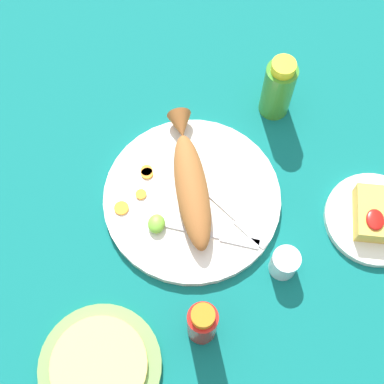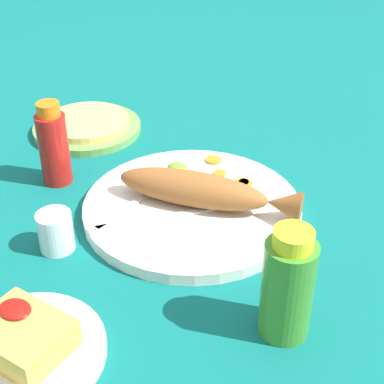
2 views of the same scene
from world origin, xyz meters
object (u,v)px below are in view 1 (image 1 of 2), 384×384
at_px(hot_sauce_bottle_red, 202,323).
at_px(hot_sauce_bottle_green, 278,88).
at_px(fork_near, 233,216).
at_px(side_plate_fries, 374,219).
at_px(fried_fish, 190,181).
at_px(fork_far, 215,235).
at_px(salt_cup, 284,264).
at_px(tortilla_plate, 100,366).
at_px(main_plate, 192,198).

xyz_separation_m(hot_sauce_bottle_red, hot_sauce_bottle_green, (-0.45, 0.10, 0.00)).
height_order(fork_near, side_plate_fries, fork_near).
bearing_deg(fork_near, hot_sauce_bottle_red, -61.35).
bearing_deg(fried_fish, hot_sauce_bottle_green, 128.78).
height_order(fried_fish, fork_far, fried_fish).
height_order(salt_cup, side_plate_fries, salt_cup).
xyz_separation_m(hot_sauce_bottle_red, salt_cup, (-0.12, 0.13, -0.04)).
height_order(fork_near, fork_far, same).
bearing_deg(hot_sauce_bottle_green, tortilla_plate, -26.24).
distance_m(fried_fish, hot_sauce_bottle_red, 0.26).
distance_m(fried_fish, tortilla_plate, 0.35).
relative_size(hot_sauce_bottle_red, side_plate_fries, 0.78).
distance_m(hot_sauce_bottle_red, hot_sauce_bottle_green, 0.46).
height_order(main_plate, fork_near, fork_near).
height_order(fork_near, tortilla_plate, fork_near).
distance_m(main_plate, side_plate_fries, 0.33).
bearing_deg(main_plate, fork_near, 67.74).
height_order(fork_near, hot_sauce_bottle_green, hot_sauce_bottle_green).
distance_m(fork_far, hot_sauce_bottle_green, 0.31).
bearing_deg(fork_near, fried_fish, -172.27).
xyz_separation_m(hot_sauce_bottle_green, tortilla_plate, (0.53, -0.26, -0.06)).
bearing_deg(hot_sauce_bottle_green, main_plate, -33.12).
bearing_deg(fried_fish, fork_near, 43.92).
xyz_separation_m(main_plate, fried_fish, (-0.02, -0.00, 0.03)).
distance_m(fork_near, fork_far, 0.05).
distance_m(hot_sauce_bottle_green, tortilla_plate, 0.59).
bearing_deg(fried_fish, salt_cup, 38.69).
xyz_separation_m(fork_near, fork_far, (0.04, -0.03, 0.00)).
bearing_deg(fried_fish, hot_sauce_bottle_red, -4.68).
height_order(main_plate, tortilla_plate, main_plate).
height_order(main_plate, hot_sauce_bottle_green, hot_sauce_bottle_green).
bearing_deg(main_plate, side_plate_fries, 89.02).
relative_size(main_plate, fork_far, 1.77).
distance_m(hot_sauce_bottle_red, tortilla_plate, 0.19).
height_order(hot_sauce_bottle_red, tortilla_plate, hot_sauce_bottle_red).
xyz_separation_m(main_plate, hot_sauce_bottle_green, (-0.22, 0.14, 0.06)).
bearing_deg(side_plate_fries, salt_cup, -56.74).
xyz_separation_m(fork_near, hot_sauce_bottle_red, (0.20, -0.04, 0.05)).
distance_m(main_plate, fried_fish, 0.04).
height_order(main_plate, hot_sauce_bottle_red, hot_sauce_bottle_red).
relative_size(fork_far, side_plate_fries, 1.03).
bearing_deg(fried_fish, tortilla_plate, -33.92).
distance_m(hot_sauce_bottle_red, salt_cup, 0.18).
relative_size(fried_fish, side_plate_fries, 1.56).
bearing_deg(fork_far, fried_fish, 128.23).
height_order(fried_fish, tortilla_plate, fried_fish).
distance_m(fork_far, hot_sauce_bottle_red, 0.17).
relative_size(hot_sauce_bottle_red, salt_cup, 2.44).
height_order(fried_fish, hot_sauce_bottle_green, hot_sauce_bottle_green).
bearing_deg(fork_far, side_plate_fries, 20.17).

